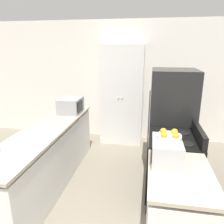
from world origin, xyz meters
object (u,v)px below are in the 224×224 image
Objects in this scene: pantry_cabinet at (122,95)px; toaster_oven at (166,151)px; fruit_bowl at (169,136)px; stove at (172,169)px; refrigerator at (171,122)px; microwave at (71,106)px.

toaster_oven is (0.78, -2.51, -0.02)m from pantry_cabinet.
stove is at bearing 78.25° from fruit_bowl.
stove is at bearing -91.68° from refrigerator.
toaster_oven is (-0.15, -0.65, 0.56)m from stove.
microwave is at bearing -128.39° from pantry_cabinet.
fruit_bowl is (-0.15, -1.41, 0.33)m from refrigerator.
toaster_oven is at bearing -96.83° from refrigerator.
refrigerator is at bearing 83.76° from fruit_bowl.
fruit_bowl is (1.58, -1.50, 0.14)m from microwave.
refrigerator is 1.75m from microwave.
pantry_cabinet is 2.63m from toaster_oven.
stove is 0.62× the size of refrigerator.
toaster_oven is 1.75× the size of fruit_bowl.
toaster_oven is (-0.17, -1.43, 0.17)m from refrigerator.
stove is at bearing -63.45° from pantry_cabinet.
refrigerator is at bearing -48.51° from pantry_cabinet.
refrigerator is 3.87× the size of microwave.
toaster_oven is 0.16m from fruit_bowl.
pantry_cabinet reaches higher than stove.
pantry_cabinet is at bearing 107.71° from fruit_bowl.
refrigerator is (0.02, 0.78, 0.39)m from stove.
refrigerator is at bearing -2.69° from microwave.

